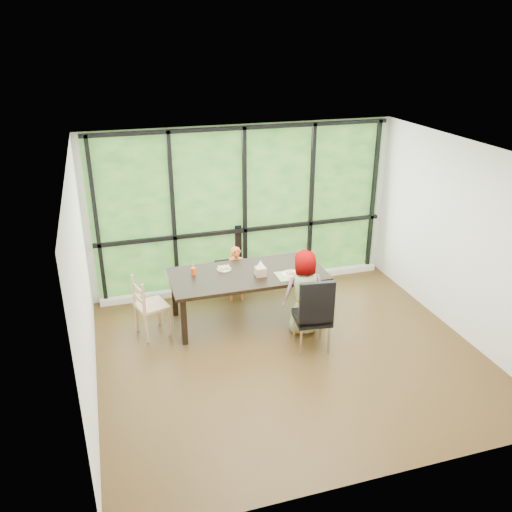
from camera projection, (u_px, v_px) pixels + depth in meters
The scene contains 22 objects.
ground at pixel (290, 354), 7.10m from camera, with size 5.00×5.00×0.00m, color black.
back_wall at pixel (244, 209), 8.54m from camera, with size 5.00×5.00×0.00m, color silver.
foliage_backdrop at pixel (244, 209), 8.52m from camera, with size 4.80×0.02×2.65m, color #1F4E1F.
window_mullions at pixel (245, 210), 8.49m from camera, with size 4.80×0.06×2.65m, color black, non-canonical shape.
window_sill at pixel (246, 283), 8.97m from camera, with size 4.80×0.12×0.10m, color silver.
dining_table at pixel (248, 296), 7.84m from camera, with size 2.26×1.05×0.75m, color black.
chair_window_leather at pixel (228, 260), 8.65m from camera, with size 0.46×0.46×1.08m, color black.
chair_interior_leather at pixel (312, 312), 7.05m from camera, with size 0.46×0.46×1.08m, color black.
chair_end_beech at pixel (151, 305), 7.42m from camera, with size 0.42×0.40×0.90m, color #A47A56.
child_toddler at pixel (237, 274), 8.37m from camera, with size 0.33×0.22×0.90m, color #D2581D.
child_older at pixel (305, 292), 7.41m from camera, with size 0.61×0.40×1.25m, color slate.
placemat at pixel (292, 275), 7.62m from camera, with size 0.45×0.33×0.01m, color tan.
plate_far at pixel (224, 269), 7.81m from camera, with size 0.21×0.21×0.01m, color white.
plate_near at pixel (291, 274), 7.65m from camera, with size 0.25×0.25×0.02m, color white.
orange_cup at pixel (193, 271), 7.64m from camera, with size 0.07×0.07×0.10m, color #E64607.
green_cup at pixel (312, 270), 7.66m from camera, with size 0.07×0.07×0.11m, color #60B938.
tissue_box at pixel (260, 271), 7.60m from camera, with size 0.15×0.15×0.13m, color tan.
crepe_rolls_far at pixel (224, 268), 7.80m from camera, with size 0.20×0.12×0.04m, color tan, non-canonical shape.
crepe_rolls_near at pixel (291, 272), 7.64m from camera, with size 0.15×0.12×0.04m, color tan, non-canonical shape.
straw_white at pixel (193, 265), 7.60m from camera, with size 0.01×0.01×0.20m, color white.
straw_pink at pixel (312, 264), 7.63m from camera, with size 0.01×0.01×0.20m, color pink.
tissue at pixel (261, 264), 7.55m from camera, with size 0.12×0.12×0.11m, color white.
Camera 1 is at (-2.17, -5.61, 4.02)m, focal length 37.08 mm.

